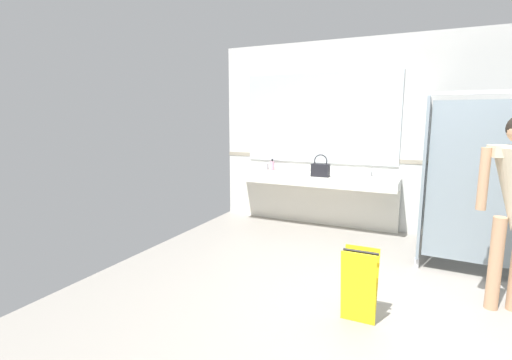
# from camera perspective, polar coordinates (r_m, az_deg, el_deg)

# --- Properties ---
(ground_plane) EXTENTS (5.92, 5.93, 0.10)m
(ground_plane) POSITION_cam_1_polar(r_m,az_deg,el_deg) (3.51, 18.98, -20.55)
(ground_plane) COLOR gray
(wall_back) EXTENTS (5.92, 0.12, 2.82)m
(wall_back) POSITION_cam_1_polar(r_m,az_deg,el_deg) (5.78, 22.91, 6.17)
(wall_back) COLOR silver
(wall_back) RESTS_ON ground_plane
(wall_back_tile_band) EXTENTS (5.92, 0.01, 0.06)m
(wall_back_tile_band) POSITION_cam_1_polar(r_m,az_deg,el_deg) (5.74, 22.65, 2.57)
(wall_back_tile_band) COLOR #9E937F
(wall_back_tile_band) RESTS_ON wall_back
(vanity_counter) EXTENTS (2.49, 0.59, 0.94)m
(vanity_counter) POSITION_cam_1_polar(r_m,az_deg,el_deg) (5.81, 8.83, -1.11)
(vanity_counter) COLOR silver
(vanity_counter) RESTS_ON ground_plane
(mirror_panel) EXTENTS (2.39, 0.02, 1.37)m
(mirror_panel) POSITION_cam_1_polar(r_m,az_deg,el_deg) (5.91, 9.70, 9.29)
(mirror_panel) COLOR silver
(mirror_panel) RESTS_ON wall_back
(handbag) EXTENTS (0.26, 0.12, 0.33)m
(handbag) POSITION_cam_1_polar(r_m,az_deg,el_deg) (5.49, 9.85, 1.63)
(handbag) COLOR black
(handbag) RESTS_ON vanity_counter
(soap_dispenser) EXTENTS (0.07, 0.07, 0.18)m
(soap_dispenser) POSITION_cam_1_polar(r_m,az_deg,el_deg) (6.09, 2.51, 2.26)
(soap_dispenser) COLOR #D899B2
(soap_dispenser) RESTS_ON vanity_counter
(wet_floor_sign) EXTENTS (0.28, 0.19, 0.63)m
(wet_floor_sign) POSITION_cam_1_polar(r_m,az_deg,el_deg) (3.27, 15.54, -15.27)
(wet_floor_sign) COLOR yellow
(wet_floor_sign) RESTS_ON ground_plane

